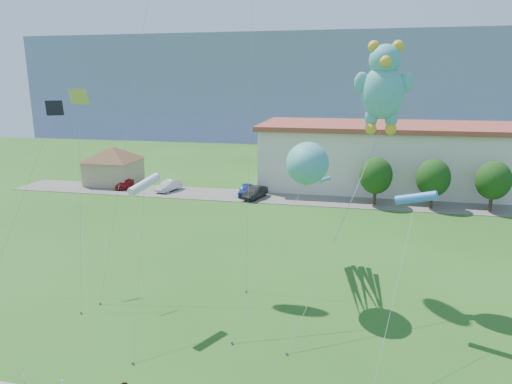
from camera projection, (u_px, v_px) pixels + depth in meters
parking_strip at (287, 198)px, 54.11m from camera, size 70.00×6.00×0.06m
hill_ridge at (330, 84)px, 131.88m from camera, size 160.00×50.00×25.00m
pavilion at (113, 162)px, 61.09m from camera, size 9.20×9.20×5.00m
warehouse at (506, 159)px, 56.44m from camera, size 61.00×15.00×8.20m
tree_near at (376, 176)px, 50.34m from camera, size 3.60×3.60×5.47m
tree_mid at (433, 178)px, 49.13m from camera, size 3.60×3.60×5.47m
tree_far at (493, 180)px, 47.92m from camera, size 3.60×3.60×5.47m
parked_car_red at (125, 183)px, 58.89m from camera, size 1.78×3.72×1.23m
parked_car_silver at (169, 186)px, 57.39m from camera, size 2.48×4.30×1.34m
parked_car_blue at (246, 190)px, 55.23m from camera, size 1.96×4.12×1.36m
parked_car_black at (255, 192)px, 53.81m from camera, size 2.50×4.48×1.40m
octopus_kite at (309, 171)px, 29.14m from camera, size 4.47×13.16×10.00m
teddy_bear_kite at (383, 85)px, 28.17m from camera, size 6.28×10.65×15.99m
small_kite_cyan at (416, 199)px, 24.67m from camera, size 2.72×9.73×7.86m
small_kite_white at (144, 186)px, 25.82m from camera, size 1.67×6.40×8.32m
small_kite_yellow at (79, 121)px, 29.28m from camera, size 2.80×5.76×13.04m
small_kite_black at (47, 129)px, 30.88m from camera, size 3.40×5.88×12.22m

